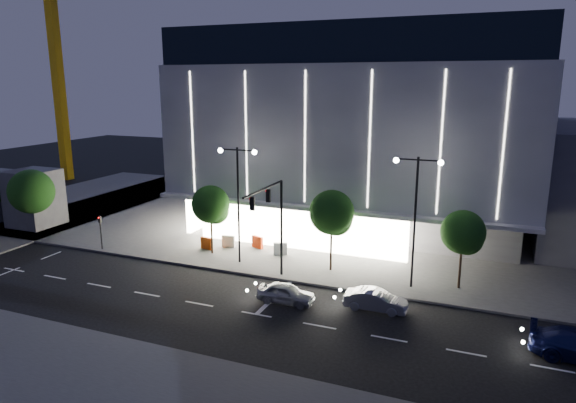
% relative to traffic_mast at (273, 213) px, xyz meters
% --- Properties ---
extents(ground, '(160.00, 160.00, 0.00)m').
position_rel_traffic_mast_xyz_m(ground, '(-1.00, -3.34, -5.03)').
color(ground, black).
rests_on(ground, ground).
extents(sidewalk_museum, '(70.00, 40.00, 0.15)m').
position_rel_traffic_mast_xyz_m(sidewalk_museum, '(4.00, 20.66, -4.95)').
color(sidewalk_museum, '#474747').
rests_on(sidewalk_museum, ground).
extents(sidewalk_west, '(16.00, 50.00, 0.15)m').
position_rel_traffic_mast_xyz_m(sidewalk_west, '(-31.00, 6.66, -4.95)').
color(sidewalk_west, '#474747').
rests_on(sidewalk_west, ground).
extents(museum, '(30.00, 25.80, 18.00)m').
position_rel_traffic_mast_xyz_m(museum, '(1.98, 18.97, 4.25)').
color(museum, '#4C4C51').
rests_on(museum, ground).
extents(traffic_mast, '(0.33, 5.89, 7.07)m').
position_rel_traffic_mast_xyz_m(traffic_mast, '(0.00, 0.00, 0.00)').
color(traffic_mast, black).
rests_on(traffic_mast, ground).
extents(street_lamp_west, '(3.16, 0.36, 9.00)m').
position_rel_traffic_mast_xyz_m(street_lamp_west, '(-4.00, 2.66, 0.93)').
color(street_lamp_west, black).
rests_on(street_lamp_west, ground).
extents(street_lamp_east, '(3.16, 0.36, 9.00)m').
position_rel_traffic_mast_xyz_m(street_lamp_east, '(9.00, 2.66, 0.93)').
color(street_lamp_east, black).
rests_on(street_lamp_east, ground).
extents(ped_signal_far, '(0.22, 0.24, 3.00)m').
position_rel_traffic_mast_xyz_m(ped_signal_far, '(-16.00, 1.16, -3.14)').
color(ped_signal_far, black).
rests_on(ped_signal_far, ground).
extents(tower_crane, '(32.00, 2.00, 28.50)m').
position_rel_traffic_mast_xyz_m(tower_crane, '(-41.92, 24.66, 15.48)').
color(tower_crane, gold).
rests_on(tower_crane, ground).
extents(tree_left, '(3.02, 3.02, 5.72)m').
position_rel_traffic_mast_xyz_m(tree_left, '(-6.97, 3.68, -0.99)').
color(tree_left, black).
rests_on(tree_left, ground).
extents(tree_mid, '(3.25, 3.25, 6.15)m').
position_rel_traffic_mast_xyz_m(tree_mid, '(3.03, 3.68, -0.69)').
color(tree_mid, black).
rests_on(tree_mid, ground).
extents(tree_right, '(2.91, 2.91, 5.51)m').
position_rel_traffic_mast_xyz_m(tree_right, '(12.03, 3.68, -1.14)').
color(tree_right, black).
rests_on(tree_right, ground).
extents(car_lead, '(3.74, 1.57, 1.26)m').
position_rel_traffic_mast_xyz_m(car_lead, '(2.00, -2.59, -4.39)').
color(car_lead, '#9C9EA3').
rests_on(car_lead, ground).
extents(car_second, '(3.87, 1.40, 1.27)m').
position_rel_traffic_mast_xyz_m(car_second, '(7.50, -1.53, -4.39)').
color(car_second, '#AEB0B7').
rests_on(car_second, ground).
extents(barrier_a, '(1.13, 0.44, 1.00)m').
position_rel_traffic_mast_xyz_m(barrier_a, '(-7.95, 4.41, -4.38)').
color(barrier_a, '#E8500C').
rests_on(barrier_a, sidewalk_museum).
extents(barrier_b, '(1.12, 0.39, 1.00)m').
position_rel_traffic_mast_xyz_m(barrier_b, '(-6.54, 5.54, -4.38)').
color(barrier_b, silver).
rests_on(barrier_b, sidewalk_museum).
extents(barrier_c, '(1.12, 0.62, 1.00)m').
position_rel_traffic_mast_xyz_m(barrier_c, '(-4.19, 6.25, -4.38)').
color(barrier_c, red).
rests_on(barrier_c, sidewalk_museum).
extents(barrier_d, '(1.12, 0.60, 1.00)m').
position_rel_traffic_mast_xyz_m(barrier_d, '(-1.74, 5.38, -4.38)').
color(barrier_d, silver).
rests_on(barrier_d, sidewalk_museum).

